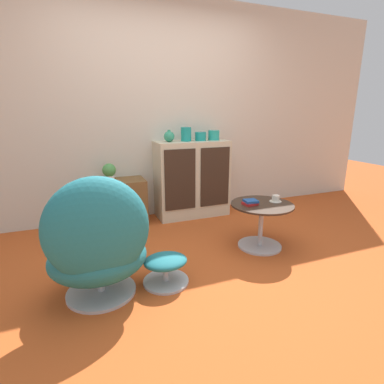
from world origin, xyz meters
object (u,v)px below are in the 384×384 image
at_px(vase_leftmost, 169,136).
at_px(teacup, 276,199).
at_px(vase_inner_left, 186,134).
at_px(vase_rightmost, 214,135).
at_px(coffee_table, 261,220).
at_px(book_stack, 250,202).
at_px(vase_inner_right, 200,136).
at_px(egg_chair, 98,245).
at_px(ottoman, 166,266).
at_px(sideboard, 192,179).
at_px(tv_console, 118,203).
at_px(potted_plant, 109,172).

xyz_separation_m(vase_leftmost, teacup, (0.73, -1.12, -0.54)).
bearing_deg(vase_inner_left, vase_rightmost, 0.00).
xyz_separation_m(coffee_table, book_stack, (-0.12, 0.02, 0.19)).
height_order(coffee_table, vase_inner_right, vase_inner_right).
relative_size(egg_chair, teacup, 7.98).
distance_m(vase_inner_right, book_stack, 1.24).
relative_size(ottoman, vase_inner_left, 2.14).
distance_m(coffee_table, vase_rightmost, 1.35).
xyz_separation_m(sideboard, tv_console, (-0.93, 0.01, -0.21)).
relative_size(ottoman, vase_inner_right, 2.67).
xyz_separation_m(vase_inner_right, book_stack, (0.04, -1.12, -0.53)).
bearing_deg(book_stack, vase_inner_right, 92.27).
bearing_deg(vase_inner_left, teacup, -65.16).
xyz_separation_m(egg_chair, teacup, (1.71, 0.31, 0.05)).
relative_size(egg_chair, vase_leftmost, 6.63).
relative_size(tv_console, vase_inner_left, 3.79).
height_order(vase_inner_left, teacup, vase_inner_left).
bearing_deg(tv_console, vase_inner_left, -0.52).
height_order(sideboard, potted_plant, sideboard).
bearing_deg(teacup, book_stack, 178.94).
relative_size(teacup, book_stack, 0.83).
height_order(vase_inner_right, vase_rightmost, vase_rightmost).
bearing_deg(vase_inner_right, coffee_table, -81.72).
relative_size(tv_console, egg_chair, 0.68).
bearing_deg(vase_leftmost, tv_console, 179.31).
bearing_deg(vase_rightmost, book_stack, -97.00).
xyz_separation_m(egg_chair, coffee_table, (1.54, 0.30, -0.14)).
xyz_separation_m(tv_console, coffee_table, (1.21, -1.14, 0.01)).
xyz_separation_m(tv_console, vase_inner_right, (1.04, -0.01, 0.74)).
distance_m(vase_leftmost, teacup, 1.45).
height_order(vase_leftmost, book_stack, vase_leftmost).
distance_m(ottoman, vase_inner_right, 1.88).
height_order(tv_console, vase_rightmost, vase_rightmost).
relative_size(vase_leftmost, teacup, 1.20).
distance_m(vase_leftmost, book_stack, 1.32).
relative_size(coffee_table, teacup, 5.11).
bearing_deg(tv_console, book_stack, -45.92).
height_order(egg_chair, book_stack, egg_chair).
height_order(coffee_table, potted_plant, potted_plant).
distance_m(tv_console, book_stack, 1.58).
bearing_deg(teacup, sideboard, 111.58).
height_order(sideboard, vase_rightmost, vase_rightmost).
height_order(ottoman, vase_rightmost, vase_rightmost).
height_order(egg_chair, vase_rightmost, vase_rightmost).
relative_size(sideboard, tv_console, 1.50).
bearing_deg(ottoman, vase_leftmost, 70.94).
bearing_deg(vase_rightmost, vase_leftmost, 180.00).
distance_m(sideboard, vase_rightmost, 0.61).
height_order(sideboard, coffee_table, sideboard).
relative_size(sideboard, vase_leftmost, 6.76).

